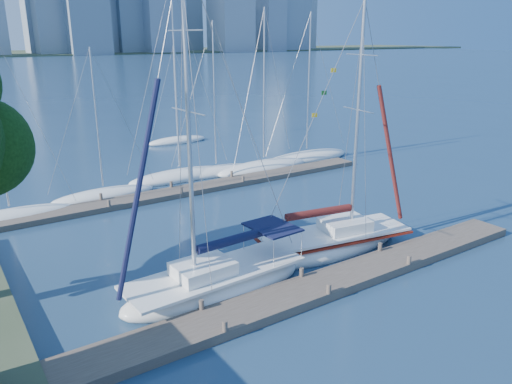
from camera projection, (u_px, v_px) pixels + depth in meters
ground at (314, 293)px, 21.59m from camera, size 700.00×700.00×0.00m
near_dock at (314, 288)px, 21.53m from camera, size 26.00×2.00×0.40m
far_dock at (189, 190)px, 35.28m from camera, size 30.00×1.80×0.36m
sailboat_navy at (215, 269)px, 21.29m from camera, size 8.73×3.24×14.18m
sailboat_maroon at (335, 231)px, 25.71m from camera, size 8.79×4.15×12.84m
bg_boat_0 at (11, 216)px, 30.00m from camera, size 7.82×3.84×12.68m
bg_boat_1 at (104, 195)px, 34.04m from camera, size 7.21×2.40×10.26m
bg_boat_2 at (180, 176)px, 38.49m from camera, size 8.37×2.45×14.74m
bg_boat_3 at (216, 171)px, 39.86m from camera, size 7.31×4.29×12.01m
bg_boat_4 at (264, 167)px, 40.99m from camera, size 8.89×5.68×13.06m
bg_boat_5 at (306, 157)px, 44.27m from camera, size 9.12×2.72×12.88m
bg_boat_7 at (178, 141)px, 51.64m from camera, size 6.63×3.12×9.95m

